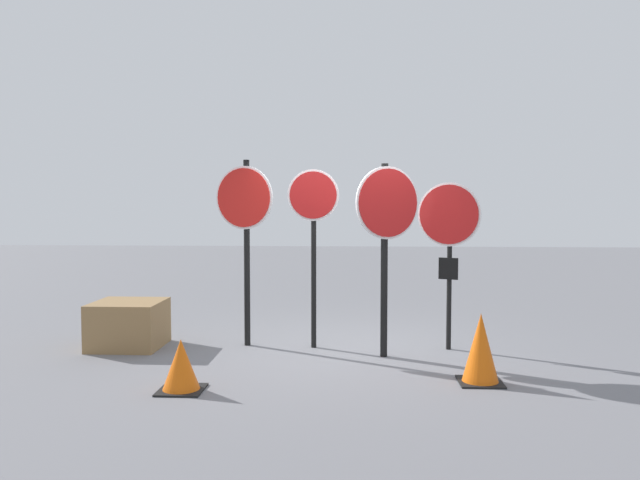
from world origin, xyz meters
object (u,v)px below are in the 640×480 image
stop_sign_3 (449,229)px  traffic_cone_1 (181,365)px  stop_sign_2 (387,223)px  stop_sign_0 (245,217)px  traffic_cone_0 (481,348)px  storage_crate (128,324)px  stop_sign_1 (313,218)px

stop_sign_3 → traffic_cone_1: stop_sign_3 is taller
stop_sign_2 → stop_sign_3: size_ratio=1.10×
stop_sign_0 → stop_sign_2: stop_sign_0 is taller
stop_sign_3 → traffic_cone_1: bearing=-124.5°
stop_sign_2 → stop_sign_0: bearing=134.5°
traffic_cone_0 → traffic_cone_1: (-3.14, -0.46, -0.11)m
traffic_cone_1 → traffic_cone_0: bearing=8.3°
stop_sign_0 → stop_sign_2: bearing=3.3°
stop_sign_0 → traffic_cone_1: (-0.31, -2.06, -1.49)m
stop_sign_0 → traffic_cone_1: size_ratio=4.67×
traffic_cone_0 → storage_crate: (-4.39, 1.44, -0.07)m
stop_sign_0 → storage_crate: stop_sign_0 is taller
stop_sign_1 → stop_sign_2: stop_sign_2 is taller
stop_sign_2 → traffic_cone_0: 1.95m
stop_sign_1 → traffic_cone_1: bearing=-120.2°
stop_sign_3 → stop_sign_0: bearing=-159.6°
stop_sign_2 → traffic_cone_1: (-2.18, -1.53, -1.43)m
stop_sign_0 → traffic_cone_0: stop_sign_0 is taller
stop_sign_3 → storage_crate: stop_sign_3 is taller
stop_sign_3 → traffic_cone_1: 3.83m
stop_sign_0 → stop_sign_1: bearing=14.1°
traffic_cone_0 → traffic_cone_1: size_ratio=1.41×
stop_sign_1 → stop_sign_3: stop_sign_1 is taller
stop_sign_1 → stop_sign_2: (0.94, -0.45, -0.04)m
traffic_cone_0 → stop_sign_2: bearing=131.9°
stop_sign_0 → stop_sign_1: (0.93, -0.08, -0.02)m
traffic_cone_0 → storage_crate: 4.62m
stop_sign_2 → stop_sign_3: 0.94m
stop_sign_0 → stop_sign_1: size_ratio=1.06×
stop_sign_2 → storage_crate: (-3.43, 0.37, -1.39)m
stop_sign_0 → stop_sign_3: stop_sign_0 is taller
stop_sign_3 → traffic_cone_0: (0.13, -1.50, -1.23)m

